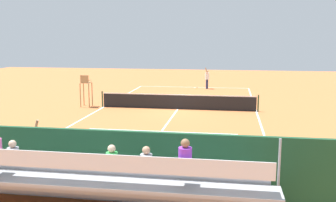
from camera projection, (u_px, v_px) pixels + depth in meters
ground_plane at (178, 109)px, 25.16m from camera, size 60.00×60.00×0.00m
court_line_markings at (178, 109)px, 25.20m from camera, size 10.10×22.20×0.01m
tennis_net at (178, 101)px, 25.08m from camera, size 10.30×0.10×1.07m
backdrop_wall at (114, 163)px, 11.37m from camera, size 18.00×0.16×2.00m
bleacher_stand at (93, 182)px, 10.02m from camera, size 9.06×2.40×2.48m
umpire_chair at (86, 87)px, 25.82m from camera, size 0.67×0.67×2.14m
courtside_bench at (208, 174)px, 11.73m from camera, size 1.80×0.40×0.93m
equipment_bag at (145, 184)px, 11.96m from camera, size 0.90×0.36×0.36m
tennis_player at (207, 77)px, 34.71m from camera, size 0.45×0.56×1.93m
tennis_racket at (195, 88)px, 35.25m from camera, size 0.45×0.56×0.03m
tennis_ball_near at (197, 89)px, 34.46m from camera, size 0.07×0.07×0.07m
line_judge at (33, 147)px, 12.95m from camera, size 0.39×0.54×1.93m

